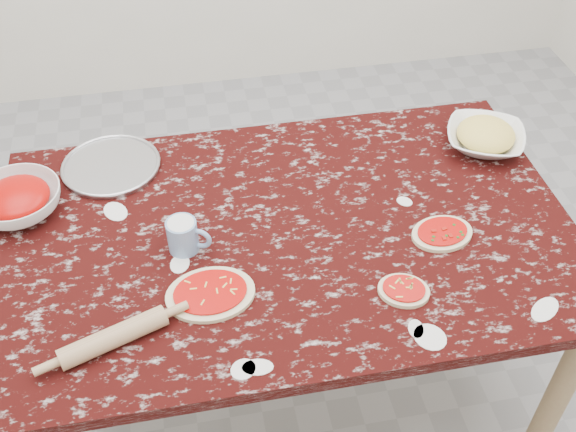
# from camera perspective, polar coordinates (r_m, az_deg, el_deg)

# --- Properties ---
(ground) EXTENTS (4.00, 4.00, 0.00)m
(ground) POSITION_cam_1_polar(r_m,az_deg,el_deg) (2.47, 0.00, -13.59)
(ground) COLOR gray
(worktable) EXTENTS (1.60, 1.00, 0.75)m
(worktable) POSITION_cam_1_polar(r_m,az_deg,el_deg) (1.95, 0.00, -2.84)
(worktable) COLOR black
(worktable) RESTS_ON ground
(pizza_tray) EXTENTS (0.32, 0.32, 0.01)m
(pizza_tray) POSITION_cam_1_polar(r_m,az_deg,el_deg) (2.16, -14.68, 4.07)
(pizza_tray) COLOR #B2B2B7
(pizza_tray) RESTS_ON worktable
(sauce_bowl) EXTENTS (0.30, 0.30, 0.08)m
(sauce_bowl) POSITION_cam_1_polar(r_m,az_deg,el_deg) (2.06, -21.85, 1.15)
(sauce_bowl) COLOR white
(sauce_bowl) RESTS_ON worktable
(cheese_bowl) EXTENTS (0.32, 0.32, 0.06)m
(cheese_bowl) POSITION_cam_1_polar(r_m,az_deg,el_deg) (2.24, 16.26, 6.27)
(cheese_bowl) COLOR white
(cheese_bowl) RESTS_ON worktable
(flour_mug) EXTENTS (0.12, 0.08, 0.10)m
(flour_mug) POSITION_cam_1_polar(r_m,az_deg,el_deg) (1.82, -8.78, -1.64)
(flour_mug) COLOR #7596C1
(flour_mug) RESTS_ON worktable
(pizza_left) EXTENTS (0.24, 0.19, 0.02)m
(pizza_left) POSITION_cam_1_polar(r_m,az_deg,el_deg) (1.73, -6.56, -6.53)
(pizza_left) COLOR beige
(pizza_left) RESTS_ON worktable
(pizza_mid) EXTENTS (0.16, 0.15, 0.02)m
(pizza_mid) POSITION_cam_1_polar(r_m,az_deg,el_deg) (1.75, 9.73, -6.20)
(pizza_mid) COLOR beige
(pizza_mid) RESTS_ON worktable
(pizza_right) EXTENTS (0.19, 0.16, 0.02)m
(pizza_right) POSITION_cam_1_polar(r_m,az_deg,el_deg) (1.91, 12.86, -1.43)
(pizza_right) COLOR beige
(pizza_right) RESTS_ON worktable
(rolling_pin) EXTENTS (0.26, 0.14, 0.05)m
(rolling_pin) POSITION_cam_1_polar(r_m,az_deg,el_deg) (1.66, -14.49, -9.86)
(rolling_pin) COLOR tan
(rolling_pin) RESTS_ON worktable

